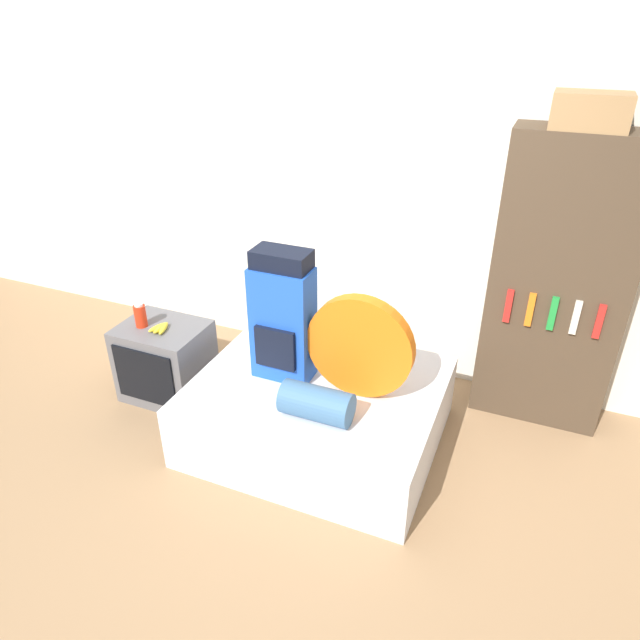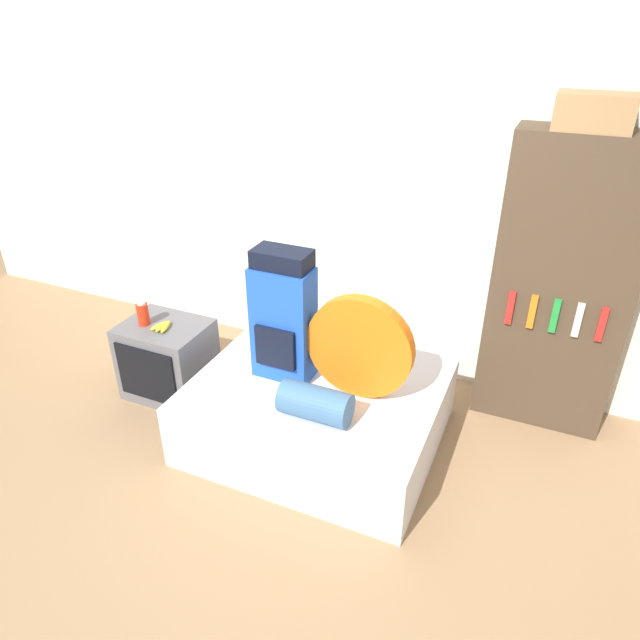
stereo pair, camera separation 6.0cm
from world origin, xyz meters
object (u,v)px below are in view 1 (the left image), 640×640
(bookshelf, at_px, (557,287))
(cardboard_box, at_px, (591,111))
(tent_bag, at_px, (360,347))
(television, at_px, (166,361))
(sleeping_roll, at_px, (317,403))
(canister, at_px, (140,315))
(backpack, at_px, (283,318))

(bookshelf, distance_m, cardboard_box, 1.05)
(tent_bag, xyz_separation_m, television, (-1.44, 0.01, -0.47))
(sleeping_roll, relative_size, television, 0.70)
(canister, bearing_deg, backpack, 1.40)
(canister, bearing_deg, sleeping_roll, -11.86)
(backpack, bearing_deg, canister, -178.60)
(tent_bag, bearing_deg, television, 179.53)
(canister, height_order, cardboard_box, cardboard_box)
(cardboard_box, bearing_deg, television, -161.78)
(tent_bag, xyz_separation_m, bookshelf, (1.00, 0.84, 0.20))
(tent_bag, relative_size, canister, 3.72)
(television, bearing_deg, bookshelf, 18.61)
(backpack, distance_m, tent_bag, 0.51)
(tent_bag, distance_m, television, 1.52)
(television, relative_size, cardboard_box, 1.48)
(television, relative_size, bookshelf, 0.31)
(sleeping_roll, height_order, canister, canister)
(tent_bag, bearing_deg, cardboard_box, 39.68)
(sleeping_roll, xyz_separation_m, bookshelf, (1.14, 1.16, 0.42))
(television, distance_m, cardboard_box, 3.07)
(tent_bag, height_order, cardboard_box, cardboard_box)
(backpack, relative_size, bookshelf, 0.44)
(canister, bearing_deg, tent_bag, 0.86)
(tent_bag, distance_m, cardboard_box, 1.77)
(television, bearing_deg, tent_bag, -0.47)
(tent_bag, height_order, bookshelf, bookshelf)
(backpack, relative_size, cardboard_box, 2.13)
(sleeping_roll, relative_size, canister, 2.36)
(canister, bearing_deg, television, 15.96)
(sleeping_roll, relative_size, bookshelf, 0.22)
(tent_bag, height_order, television, tent_bag)
(bookshelf, bearing_deg, canister, -161.52)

